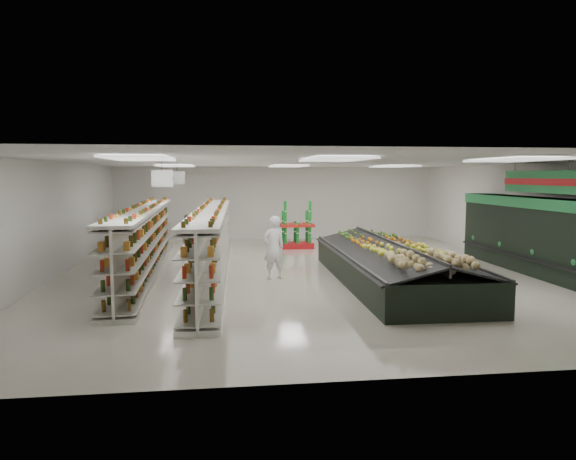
{
  "coord_description": "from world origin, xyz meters",
  "views": [
    {
      "loc": [
        -2.36,
        -14.64,
        2.82
      ],
      "look_at": [
        -0.44,
        0.48,
        1.2
      ],
      "focal_mm": 32.0,
      "sensor_mm": 36.0,
      "label": 1
    }
  ],
  "objects": [
    {
      "name": "gondola_left",
      "position": [
        -4.63,
        0.58,
        0.87
      ],
      "size": [
        1.19,
        10.93,
        1.89
      ],
      "rotation": [
        0.0,
        0.0,
        0.03
      ],
      "color": "white",
      "rests_on": "floor"
    },
    {
      "name": "floor",
      "position": [
        0.0,
        0.0,
        0.0
      ],
      "size": [
        16.0,
        16.0,
        0.0
      ],
      "primitive_type": "plane",
      "color": "beige",
      "rests_on": "ground"
    },
    {
      "name": "wall_right",
      "position": [
        7.0,
        0.0,
        1.6
      ],
      "size": [
        0.02,
        16.0,
        3.2
      ],
      "primitive_type": "cube",
      "color": "white",
      "rests_on": "floor"
    },
    {
      "name": "soda_endcap",
      "position": [
        0.47,
        5.07,
        0.82
      ],
      "size": [
        1.34,
        0.93,
        1.7
      ],
      "rotation": [
        0.0,
        0.0,
        0.02
      ],
      "color": "red",
      "rests_on": "floor"
    },
    {
      "name": "shopper_main",
      "position": [
        -1.0,
        -0.87,
        0.87
      ],
      "size": [
        0.73,
        0.59,
        1.73
      ],
      "primitive_type": "imported",
      "rotation": [
        0.0,
        0.0,
        3.46
      ],
      "color": "white",
      "rests_on": "floor"
    },
    {
      "name": "hortifruti_banner",
      "position": [
        6.25,
        -1.5,
        2.65
      ],
      "size": [
        0.12,
        3.2,
        0.95
      ],
      "color": "#217D3D",
      "rests_on": "ceiling"
    },
    {
      "name": "ceiling",
      "position": [
        0.0,
        0.0,
        3.2
      ],
      "size": [
        14.0,
        16.0,
        0.02
      ],
      "primitive_type": "cube",
      "color": "white",
      "rests_on": "wall_back"
    },
    {
      "name": "wall_left",
      "position": [
        -7.0,
        0.0,
        1.6
      ],
      "size": [
        0.02,
        16.0,
        3.2
      ],
      "primitive_type": "cube",
      "color": "white",
      "rests_on": "floor"
    },
    {
      "name": "shopper_background",
      "position": [
        -3.54,
        3.62,
        0.77
      ],
      "size": [
        0.62,
        0.83,
        1.54
      ],
      "primitive_type": "imported",
      "rotation": [
        0.0,
        0.0,
        1.79
      ],
      "color": "tan",
      "rests_on": "floor"
    },
    {
      "name": "aisle_sign_far",
      "position": [
        -3.8,
        2.0,
        2.75
      ],
      "size": [
        0.52,
        0.06,
        0.75
      ],
      "color": "white",
      "rests_on": "ceiling"
    },
    {
      "name": "produce_wall_case",
      "position": [
        6.53,
        -1.5,
        1.24
      ],
      "size": [
        0.93,
        8.0,
        2.2
      ],
      "color": "black",
      "rests_on": "floor"
    },
    {
      "name": "gondola_center",
      "position": [
        -2.68,
        -0.33,
        0.87
      ],
      "size": [
        1.12,
        10.99,
        1.9
      ],
      "rotation": [
        0.0,
        0.0,
        -0.03
      ],
      "color": "white",
      "rests_on": "floor"
    },
    {
      "name": "produce_island",
      "position": [
        2.01,
        -1.75,
        0.51
      ],
      "size": [
        2.88,
        7.61,
        1.13
      ],
      "rotation": [
        0.0,
        0.0,
        -0.02
      ],
      "color": "black",
      "rests_on": "floor"
    },
    {
      "name": "aisle_sign_near",
      "position": [
        -3.8,
        -2.0,
        2.75
      ],
      "size": [
        0.52,
        0.06,
        0.75
      ],
      "color": "white",
      "rests_on": "ceiling"
    },
    {
      "name": "wall_back",
      "position": [
        0.0,
        8.0,
        1.6
      ],
      "size": [
        14.0,
        0.02,
        3.2
      ],
      "primitive_type": "cube",
      "color": "white",
      "rests_on": "floor"
    },
    {
      "name": "wall_front",
      "position": [
        0.0,
        -8.0,
        1.6
      ],
      "size": [
        14.0,
        0.02,
        3.2
      ],
      "primitive_type": "cube",
      "color": "white",
      "rests_on": "floor"
    }
  ]
}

